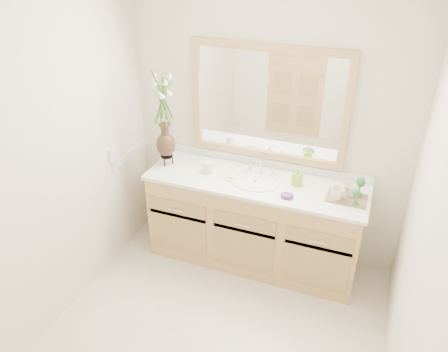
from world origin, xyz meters
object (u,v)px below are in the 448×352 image
at_px(tumbler, 208,167).
at_px(tray, 347,198).
at_px(flower_vase, 163,106).
at_px(soap_bottle, 297,177).

relative_size(tumbler, tray, 0.33).
bearing_deg(flower_vase, tumbler, -1.62).
distance_m(flower_vase, tumbler, 0.63).
relative_size(flower_vase, soap_bottle, 5.73).
relative_size(tumbler, soap_bottle, 0.72).
distance_m(soap_bottle, tray, 0.42).
height_order(flower_vase, tray, flower_vase).
height_order(flower_vase, soap_bottle, flower_vase).
relative_size(soap_bottle, tray, 0.46).
xyz_separation_m(flower_vase, tumbler, (0.39, -0.01, -0.49)).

